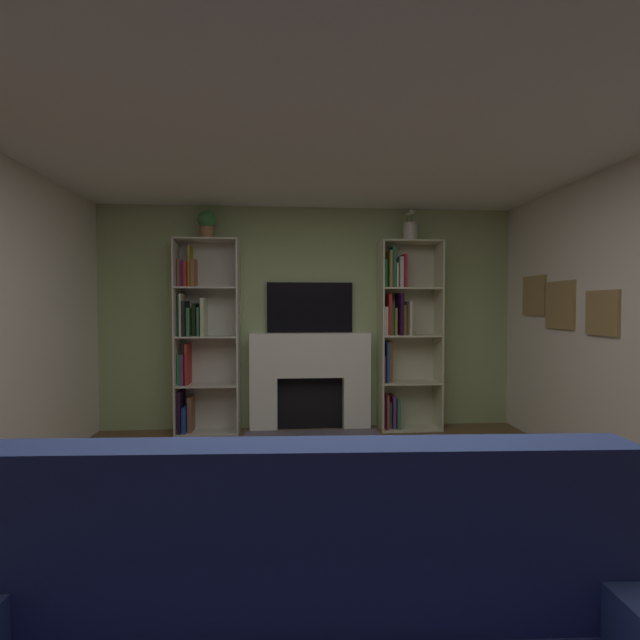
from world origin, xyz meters
TOP-DOWN VIEW (x-y plane):
  - ground_plane at (0.00, 0.00)m, footprint 6.45×6.45m
  - wall_back_accent at (0.00, 2.72)m, footprint 4.80×0.06m
  - ceiling at (0.00, 0.00)m, footprint 4.80×5.50m
  - fireplace at (0.00, 2.57)m, footprint 1.43×0.53m
  - tv at (0.00, 2.66)m, footprint 0.96×0.06m
  - bookshelf_left at (-1.20, 2.58)m, footprint 0.68×0.31m
  - bookshelf_right at (1.03, 2.57)m, footprint 0.68×0.32m
  - potted_plant at (-1.12, 2.54)m, footprint 0.20×0.20m
  - vase_with_flowers at (1.12, 2.54)m, footprint 0.16×0.16m
  - coffee_table at (-0.19, -0.36)m, footprint 0.97×0.43m

SIDE VIEW (x-z plane):
  - ground_plane at x=0.00m, z-range 0.00..0.00m
  - coffee_table at x=-0.19m, z-range 0.14..0.52m
  - fireplace at x=0.00m, z-range 0.03..1.12m
  - bookshelf_left at x=-1.20m, z-range -0.01..2.10m
  - bookshelf_right at x=1.03m, z-range 0.03..2.14m
  - wall_back_accent at x=0.00m, z-range 0.00..2.50m
  - tv at x=0.00m, z-range 1.09..1.65m
  - vase_with_flowers at x=1.12m, z-range 2.04..2.41m
  - potted_plant at x=-1.12m, z-range 2.13..2.44m
  - ceiling at x=0.00m, z-range 2.50..2.56m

